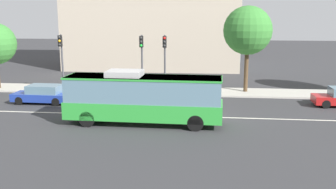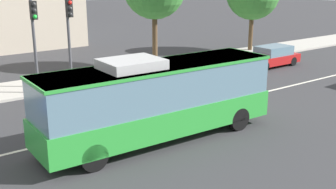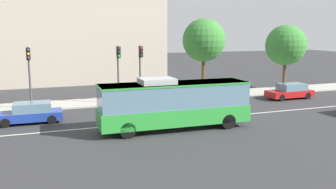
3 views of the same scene
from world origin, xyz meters
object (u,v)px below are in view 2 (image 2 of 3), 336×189
object	(u,v)px
sedan_red	(272,56)
traffic_light_far_corner	(69,28)
transit_bus	(158,97)
traffic_light_near_corner	(34,31)

from	to	relation	value
sedan_red	traffic_light_far_corner	world-z (taller)	traffic_light_far_corner
transit_bus	traffic_light_near_corner	xyz separation A→B (m)	(-1.67, 9.05, 1.75)
transit_bus	traffic_light_far_corner	size ratio (longest dim) A/B	1.93
sedan_red	traffic_light_near_corner	xyz separation A→B (m)	(-16.17, 2.55, 2.84)
transit_bus	traffic_light_near_corner	size ratio (longest dim) A/B	1.93
traffic_light_near_corner	sedan_red	bearing A→B (deg)	79.73
sedan_red	traffic_light_far_corner	size ratio (longest dim) A/B	0.87
transit_bus	traffic_light_near_corner	world-z (taller)	traffic_light_near_corner
sedan_red	traffic_light_near_corner	distance (m)	16.61
transit_bus	traffic_light_far_corner	bearing A→B (deg)	89.31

